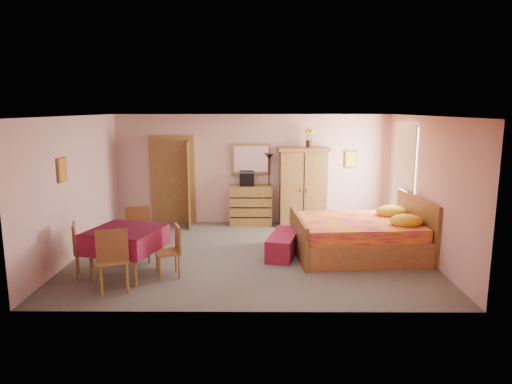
{
  "coord_description": "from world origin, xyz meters",
  "views": [
    {
      "loc": [
        0.15,
        -8.32,
        2.74
      ],
      "look_at": [
        0.1,
        0.3,
        1.15
      ],
      "focal_mm": 32.0,
      "sensor_mm": 36.0,
      "label": 1
    }
  ],
  "objects_px": {
    "dining_table": "(126,252)",
    "chair_east": "(168,251)",
    "floor_lamp": "(269,189)",
    "chair_south": "(113,258)",
    "chair_north": "(138,235)",
    "chest_of_drawers": "(251,205)",
    "bench": "(283,244)",
    "wall_mirror": "(251,159)",
    "bed": "(358,226)",
    "sunflower_vase": "(309,138)",
    "wardrobe": "(303,187)",
    "chair_west": "(87,250)",
    "stereo": "(247,179)"
  },
  "relations": [
    {
      "from": "wall_mirror",
      "to": "chest_of_drawers",
      "type": "bearing_deg",
      "value": -92.54
    },
    {
      "from": "sunflower_vase",
      "to": "bench",
      "type": "height_order",
      "value": "sunflower_vase"
    },
    {
      "from": "stereo",
      "to": "sunflower_vase",
      "type": "height_order",
      "value": "sunflower_vase"
    },
    {
      "from": "sunflower_vase",
      "to": "chair_east",
      "type": "height_order",
      "value": "sunflower_vase"
    },
    {
      "from": "chest_of_drawers",
      "to": "stereo",
      "type": "xyz_separation_m",
      "value": [
        -0.09,
        -0.0,
        0.63
      ]
    },
    {
      "from": "chest_of_drawers",
      "to": "chair_north",
      "type": "xyz_separation_m",
      "value": [
        -1.99,
        -2.65,
        0.02
      ]
    },
    {
      "from": "dining_table",
      "to": "chair_east",
      "type": "xyz_separation_m",
      "value": [
        0.7,
        -0.05,
        0.03
      ]
    },
    {
      "from": "chair_east",
      "to": "bed",
      "type": "bearing_deg",
      "value": -90.52
    },
    {
      "from": "floor_lamp",
      "to": "chair_north",
      "type": "height_order",
      "value": "floor_lamp"
    },
    {
      "from": "bench",
      "to": "dining_table",
      "type": "relative_size",
      "value": 1.15
    },
    {
      "from": "bench",
      "to": "chair_south",
      "type": "xyz_separation_m",
      "value": [
        -2.67,
        -1.72,
        0.3
      ]
    },
    {
      "from": "chest_of_drawers",
      "to": "wall_mirror",
      "type": "relative_size",
      "value": 1.06
    },
    {
      "from": "bench",
      "to": "chair_north",
      "type": "height_order",
      "value": "chair_north"
    },
    {
      "from": "floor_lamp",
      "to": "chest_of_drawers",
      "type": "bearing_deg",
      "value": -170.94
    },
    {
      "from": "wardrobe",
      "to": "chair_east",
      "type": "relative_size",
      "value": 2.17
    },
    {
      "from": "wall_mirror",
      "to": "dining_table",
      "type": "relative_size",
      "value": 0.87
    },
    {
      "from": "stereo",
      "to": "dining_table",
      "type": "relative_size",
      "value": 0.31
    },
    {
      "from": "chest_of_drawers",
      "to": "chair_north",
      "type": "height_order",
      "value": "chair_north"
    },
    {
      "from": "chair_north",
      "to": "chair_west",
      "type": "xyz_separation_m",
      "value": [
        -0.64,
        -0.76,
        -0.04
      ]
    },
    {
      "from": "bench",
      "to": "chair_east",
      "type": "height_order",
      "value": "chair_east"
    },
    {
      "from": "chest_of_drawers",
      "to": "chair_north",
      "type": "relative_size",
      "value": 1.02
    },
    {
      "from": "bed",
      "to": "wardrobe",
      "type": "bearing_deg",
      "value": 106.84
    },
    {
      "from": "bench",
      "to": "sunflower_vase",
      "type": "bearing_deg",
      "value": 73.32
    },
    {
      "from": "chair_south",
      "to": "sunflower_vase",
      "type": "bearing_deg",
      "value": 31.4
    },
    {
      "from": "chair_east",
      "to": "sunflower_vase",
      "type": "bearing_deg",
      "value": -57.35
    },
    {
      "from": "bed",
      "to": "chair_north",
      "type": "distance_m",
      "value": 4.06
    },
    {
      "from": "chest_of_drawers",
      "to": "floor_lamp",
      "type": "xyz_separation_m",
      "value": [
        0.43,
        0.07,
        0.37
      ]
    },
    {
      "from": "chest_of_drawers",
      "to": "bed",
      "type": "xyz_separation_m",
      "value": [
        2.05,
        -2.25,
        0.08
      ]
    },
    {
      "from": "floor_lamp",
      "to": "chair_north",
      "type": "relative_size",
      "value": 1.73
    },
    {
      "from": "chair_north",
      "to": "floor_lamp",
      "type": "bearing_deg",
      "value": -146.3
    },
    {
      "from": "dining_table",
      "to": "wardrobe",
      "type": "bearing_deg",
      "value": 45.7
    },
    {
      "from": "chair_west",
      "to": "dining_table",
      "type": "bearing_deg",
      "value": 74.36
    },
    {
      "from": "wall_mirror",
      "to": "wardrobe",
      "type": "height_order",
      "value": "wall_mirror"
    },
    {
      "from": "wall_mirror",
      "to": "floor_lamp",
      "type": "height_order",
      "value": "wall_mirror"
    },
    {
      "from": "dining_table",
      "to": "chair_north",
      "type": "distance_m",
      "value": 0.73
    },
    {
      "from": "chair_north",
      "to": "bench",
      "type": "bearing_deg",
      "value": 173.11
    },
    {
      "from": "wardrobe",
      "to": "dining_table",
      "type": "distance_m",
      "value": 4.64
    },
    {
      "from": "wardrobe",
      "to": "dining_table",
      "type": "relative_size",
      "value": 1.71
    },
    {
      "from": "chair_north",
      "to": "chair_east",
      "type": "distance_m",
      "value": 1.03
    },
    {
      "from": "floor_lamp",
      "to": "chair_north",
      "type": "distance_m",
      "value": 3.65
    },
    {
      "from": "stereo",
      "to": "sunflower_vase",
      "type": "distance_m",
      "value": 1.73
    },
    {
      "from": "bed",
      "to": "dining_table",
      "type": "height_order",
      "value": "bed"
    },
    {
      "from": "wall_mirror",
      "to": "chair_east",
      "type": "height_order",
      "value": "wall_mirror"
    },
    {
      "from": "wardrobe",
      "to": "sunflower_vase",
      "type": "distance_m",
      "value": 1.16
    },
    {
      "from": "wardrobe",
      "to": "chair_south",
      "type": "height_order",
      "value": "wardrobe"
    },
    {
      "from": "bed",
      "to": "chair_east",
      "type": "height_order",
      "value": "bed"
    },
    {
      "from": "dining_table",
      "to": "chair_west",
      "type": "distance_m",
      "value": 0.63
    },
    {
      "from": "chair_west",
      "to": "chair_east",
      "type": "height_order",
      "value": "chair_west"
    },
    {
      "from": "wall_mirror",
      "to": "bed",
      "type": "height_order",
      "value": "wall_mirror"
    },
    {
      "from": "floor_lamp",
      "to": "chair_south",
      "type": "height_order",
      "value": "floor_lamp"
    }
  ]
}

